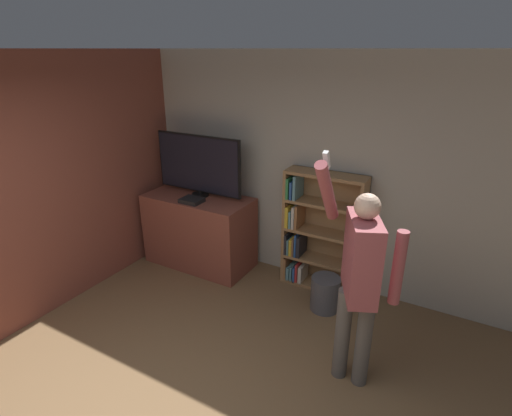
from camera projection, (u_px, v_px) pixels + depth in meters
wall_back at (307, 172)px, 4.68m from camera, size 6.18×0.06×2.70m
wall_side_brick at (77, 179)px, 4.43m from camera, size 0.06×4.56×2.70m
tv_ledge at (200, 231)px, 5.24m from camera, size 1.39×0.67×0.94m
television at (199, 165)px, 4.96m from camera, size 1.21×0.22×0.78m
game_console at (192, 200)px, 4.89m from camera, size 0.26×0.22×0.05m
bookshelf at (315, 233)px, 4.68m from camera, size 0.92×0.28×1.43m
person at (360, 274)px, 3.12m from camera, size 0.64×0.60×2.05m
waste_bin at (325, 293)px, 4.39m from camera, size 0.32×0.32×0.39m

